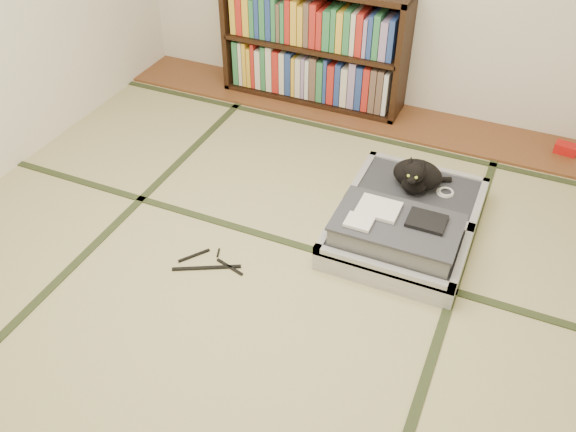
% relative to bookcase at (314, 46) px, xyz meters
% --- Properties ---
extents(floor, '(4.50, 4.50, 0.00)m').
position_rel_bookcase_xyz_m(floor, '(0.49, -2.07, -0.45)').
color(floor, tan).
rests_on(floor, ground).
extents(wood_strip, '(4.00, 0.50, 0.02)m').
position_rel_bookcase_xyz_m(wood_strip, '(0.49, -0.07, -0.44)').
color(wood_strip, brown).
rests_on(wood_strip, ground).
extents(red_item, '(0.16, 0.11, 0.07)m').
position_rel_bookcase_xyz_m(red_item, '(1.93, -0.04, -0.40)').
color(red_item, '#BA100E').
rests_on(red_item, wood_strip).
extents(room_shell, '(4.50, 4.50, 4.50)m').
position_rel_bookcase_xyz_m(room_shell, '(0.49, -2.07, 1.01)').
color(room_shell, white).
rests_on(room_shell, ground).
extents(tatami_borders, '(4.00, 4.50, 0.01)m').
position_rel_bookcase_xyz_m(tatami_borders, '(0.49, -1.57, -0.45)').
color(tatami_borders, '#2D381E').
rests_on(tatami_borders, ground).
extents(bookcase, '(1.43, 0.33, 0.92)m').
position_rel_bookcase_xyz_m(bookcase, '(0.00, 0.00, 0.00)').
color(bookcase, black).
rests_on(bookcase, wood_strip).
extents(suitcase, '(0.78, 1.04, 0.31)m').
position_rel_bookcase_xyz_m(suitcase, '(1.12, -1.35, -0.34)').
color(suitcase, '#BDBCC2').
rests_on(suitcase, floor).
extents(cat, '(0.35, 0.35, 0.28)m').
position_rel_bookcase_xyz_m(cat, '(1.10, -1.06, -0.20)').
color(cat, black).
rests_on(cat, suitcase).
extents(cable_coil, '(0.11, 0.11, 0.03)m').
position_rel_bookcase_xyz_m(cable_coil, '(1.28, -1.03, -0.29)').
color(cable_coil, white).
rests_on(cable_coil, suitcase).
extents(hanger, '(0.39, 0.27, 0.01)m').
position_rel_bookcase_xyz_m(hanger, '(0.19, -2.02, -0.44)').
color(hanger, black).
rests_on(hanger, floor).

